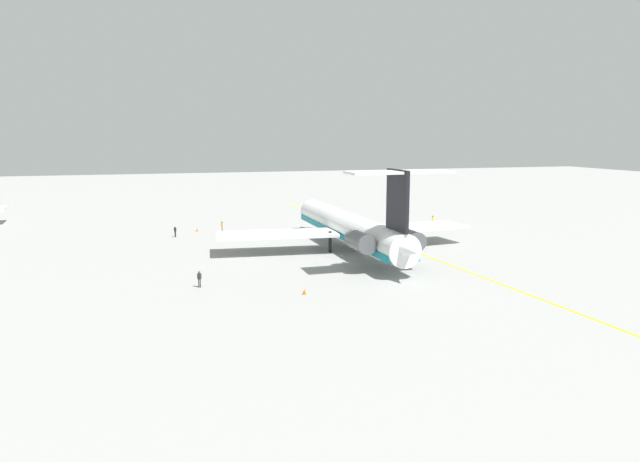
{
  "coord_description": "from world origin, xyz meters",
  "views": [
    {
      "loc": [
        -72.47,
        33.33,
        15.16
      ],
      "look_at": [
        -1.01,
        12.18,
        2.73
      ],
      "focal_mm": 32.16,
      "sensor_mm": 36.0,
      "label": 1
    }
  ],
  "objects_px": {
    "ground_crew_portside": "(199,277)",
    "safety_cone_wingtip": "(197,230)",
    "ground_crew_near_tail": "(222,225)",
    "ground_crew_starboard": "(175,230)",
    "safety_cone_nose": "(304,292)",
    "ground_crew_near_nose": "(433,219)",
    "main_jetliner": "(352,228)"
  },
  "relations": [
    {
      "from": "main_jetliner",
      "to": "ground_crew_near_nose",
      "type": "distance_m",
      "value": 26.99
    },
    {
      "from": "ground_crew_portside",
      "to": "safety_cone_wingtip",
      "type": "bearing_deg",
      "value": 177.66
    },
    {
      "from": "safety_cone_nose",
      "to": "safety_cone_wingtip",
      "type": "relative_size",
      "value": 1.0
    },
    {
      "from": "main_jetliner",
      "to": "safety_cone_nose",
      "type": "xyz_separation_m",
      "value": [
        -18.53,
        11.4,
        -2.89
      ]
    },
    {
      "from": "safety_cone_wingtip",
      "to": "main_jetliner",
      "type": "bearing_deg",
      "value": -140.19
    },
    {
      "from": "ground_crew_near_tail",
      "to": "safety_cone_nose",
      "type": "height_order",
      "value": "ground_crew_near_tail"
    },
    {
      "from": "main_jetliner",
      "to": "safety_cone_wingtip",
      "type": "distance_m",
      "value": 28.9
    },
    {
      "from": "ground_crew_near_nose",
      "to": "ground_crew_portside",
      "type": "distance_m",
      "value": 51.45
    },
    {
      "from": "ground_crew_portside",
      "to": "safety_cone_wingtip",
      "type": "distance_m",
      "value": 35.25
    },
    {
      "from": "ground_crew_near_tail",
      "to": "safety_cone_nose",
      "type": "xyz_separation_m",
      "value": [
        -39.13,
        -3.17,
        -0.77
      ]
    },
    {
      "from": "ground_crew_near_nose",
      "to": "safety_cone_wingtip",
      "type": "distance_m",
      "value": 39.58
    },
    {
      "from": "ground_crew_near_nose",
      "to": "safety_cone_wingtip",
      "type": "bearing_deg",
      "value": 63.17
    },
    {
      "from": "ground_crew_starboard",
      "to": "safety_cone_nose",
      "type": "xyz_separation_m",
      "value": [
        -36.22,
        -10.56,
        -0.82
      ]
    },
    {
      "from": "ground_crew_near_tail",
      "to": "ground_crew_starboard",
      "type": "relative_size",
      "value": 0.96
    },
    {
      "from": "ground_crew_near_nose",
      "to": "ground_crew_near_tail",
      "type": "bearing_deg",
      "value": 64.76
    },
    {
      "from": "safety_cone_nose",
      "to": "ground_crew_portside",
      "type": "bearing_deg",
      "value": 60.06
    },
    {
      "from": "main_jetliner",
      "to": "ground_crew_near_nose",
      "type": "height_order",
      "value": "main_jetliner"
    },
    {
      "from": "safety_cone_nose",
      "to": "safety_cone_wingtip",
      "type": "xyz_separation_m",
      "value": [
        40.62,
        7.01,
        0.0
      ]
    },
    {
      "from": "ground_crew_near_tail",
      "to": "ground_crew_starboard",
      "type": "distance_m",
      "value": 7.94
    },
    {
      "from": "ground_crew_starboard",
      "to": "main_jetliner",
      "type": "bearing_deg",
      "value": -89.19
    },
    {
      "from": "ground_crew_portside",
      "to": "main_jetliner",
      "type": "bearing_deg",
      "value": 123.7
    },
    {
      "from": "ground_crew_near_tail",
      "to": "safety_cone_nose",
      "type": "bearing_deg",
      "value": 97.83
    },
    {
      "from": "ground_crew_near_nose",
      "to": "ground_crew_near_tail",
      "type": "height_order",
      "value": "ground_crew_near_nose"
    },
    {
      "from": "ground_crew_starboard",
      "to": "safety_cone_nose",
      "type": "distance_m",
      "value": 37.73
    },
    {
      "from": "safety_cone_wingtip",
      "to": "ground_crew_near_nose",
      "type": "bearing_deg",
      "value": -97.35
    },
    {
      "from": "ground_crew_near_nose",
      "to": "ground_crew_portside",
      "type": "xyz_separation_m",
      "value": [
        -30.09,
        41.74,
        0.03
      ]
    },
    {
      "from": "main_jetliner",
      "to": "safety_cone_wingtip",
      "type": "xyz_separation_m",
      "value": [
        22.09,
        18.41,
        -2.89
      ]
    },
    {
      "from": "safety_cone_nose",
      "to": "main_jetliner",
      "type": "bearing_deg",
      "value": -31.61
    },
    {
      "from": "main_jetliner",
      "to": "ground_crew_near_tail",
      "type": "distance_m",
      "value": 25.32
    },
    {
      "from": "safety_cone_nose",
      "to": "ground_crew_near_nose",
      "type": "bearing_deg",
      "value": -42.19
    },
    {
      "from": "safety_cone_wingtip",
      "to": "safety_cone_nose",
      "type": "bearing_deg",
      "value": -170.21
    },
    {
      "from": "main_jetliner",
      "to": "ground_crew_starboard",
      "type": "height_order",
      "value": "main_jetliner"
    }
  ]
}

